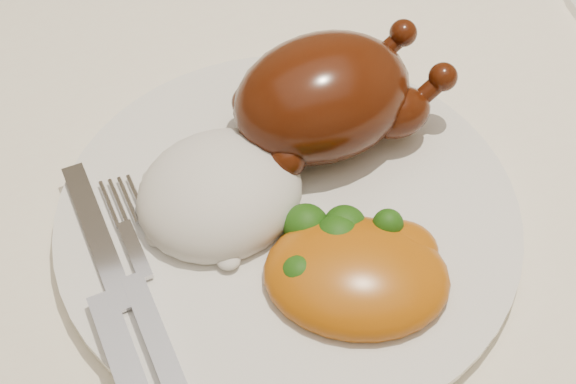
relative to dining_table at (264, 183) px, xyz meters
name	(u,v)px	position (x,y,z in m)	size (l,w,h in m)	color
dining_table	(264,183)	(0.00, 0.00, 0.00)	(1.60, 0.90, 0.76)	brown
tablecloth	(261,125)	(0.00, 0.00, 0.07)	(1.73, 1.03, 0.18)	white
dinner_plate	(288,217)	(-0.02, -0.12, 0.11)	(0.31, 0.31, 0.01)	white
roast_chicken	(328,96)	(0.03, -0.06, 0.15)	(0.16, 0.12, 0.08)	#441607
rice_mound	(220,194)	(-0.06, -0.10, 0.13)	(0.14, 0.14, 0.06)	white
mac_and_cheese	(355,267)	(0.01, -0.18, 0.13)	(0.14, 0.13, 0.04)	#B74E0B
cutlery	(128,303)	(-0.13, -0.17, 0.12)	(0.05, 0.19, 0.01)	silver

